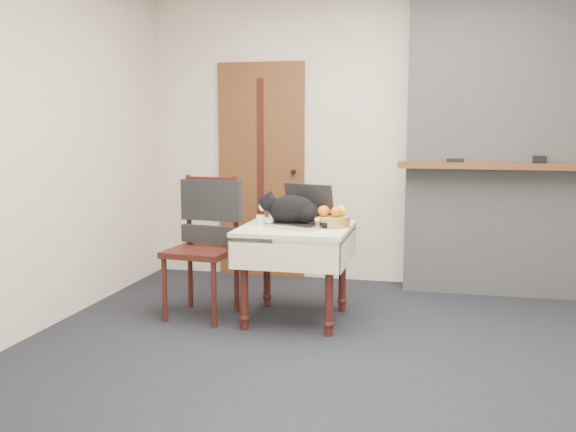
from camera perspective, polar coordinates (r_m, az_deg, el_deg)
name	(u,v)px	position (r m, az deg, el deg)	size (l,w,h in m)	color
ground	(362,357)	(4.10, 6.61, -12.36)	(4.50, 4.50, 0.00)	black
room_shell	(375,73)	(4.31, 7.75, 12.49)	(4.52, 4.01, 2.61)	beige
door	(261,171)	(6.03, -2.38, 4.03)	(0.82, 0.10, 2.00)	brown
chimney	(498,141)	(5.68, 18.20, 6.39)	(1.62, 0.48, 2.60)	gray
side_table	(296,242)	(4.66, 0.68, -2.30)	(0.78, 0.78, 0.70)	#3C1510
laptop	(302,216)	(4.66, 1.25, 0.04)	(0.50, 0.46, 0.30)	#B7B7BC
cat	(293,211)	(4.65, 0.47, 0.46)	(0.53, 0.22, 0.26)	black
cream_jar	(261,220)	(4.69, -2.46, -0.37)	(0.07, 0.07, 0.08)	silver
pill_bottle	(317,224)	(4.51, 2.61, -0.69)	(0.04, 0.04, 0.08)	#9A3A12
fruit_basket	(331,218)	(4.64, 3.88, -0.17)	(0.27, 0.27, 0.15)	olive
desk_clutter	(319,226)	(4.65, 2.79, -0.86)	(0.15, 0.02, 0.01)	black
chair	(207,227)	(4.86, -7.22, -0.95)	(0.52, 0.51, 1.05)	#3C1510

